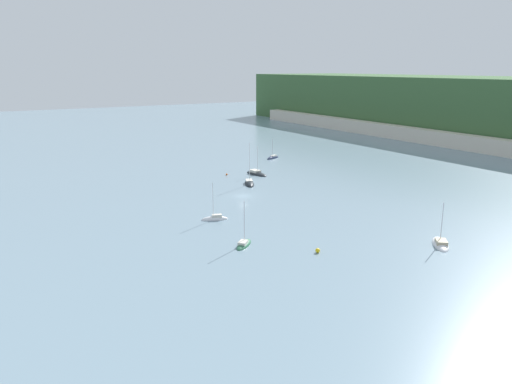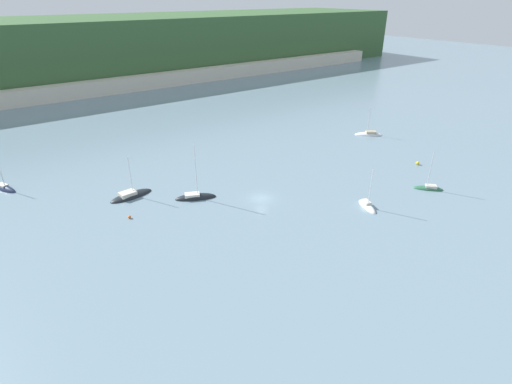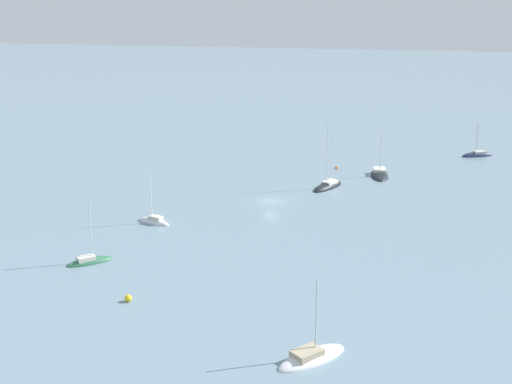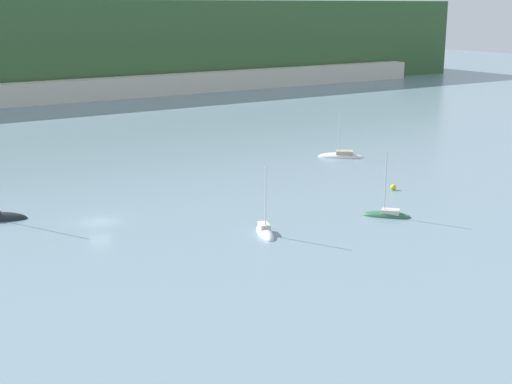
# 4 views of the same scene
# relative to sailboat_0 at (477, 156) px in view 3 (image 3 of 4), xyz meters

# --- Properties ---
(ground_plane) EXTENTS (600.00, 600.00, 0.00)m
(ground_plane) POSITION_rel_sailboat_0_xyz_m (40.59, -34.91, -0.07)
(ground_plane) COLOR slate
(sailboat_0) EXTENTS (4.43, 6.87, 7.87)m
(sailboat_0) POSITION_rel_sailboat_0_xyz_m (0.00, 0.00, 0.00)
(sailboat_0) COLOR #232D4C
(sailboat_0) RESTS_ON ground_plane
(sailboat_1) EXTENTS (8.38, 5.64, 12.32)m
(sailboat_1) POSITION_rel_sailboat_0_xyz_m (30.11, -27.07, 0.02)
(sailboat_1) COLOR black
(sailboat_1) RESTS_ON ground_plane
(sailboat_2) EXTENTS (7.66, 7.11, 8.63)m
(sailboat_2) POSITION_rel_sailboat_0_xyz_m (89.35, -21.59, 0.02)
(sailboat_2) COLOR silver
(sailboat_2) RESTS_ON ground_plane
(sailboat_3) EXTENTS (3.45, 5.87, 8.79)m
(sailboat_3) POSITION_rel_sailboat_0_xyz_m (54.74, -49.73, 0.04)
(sailboat_3) COLOR silver
(sailboat_3) RESTS_ON ground_plane
(sailboat_4) EXTENTS (5.49, 5.76, 8.78)m
(sailboat_4) POSITION_rel_sailboat_0_xyz_m (71.28, -52.14, 0.03)
(sailboat_4) COLOR #2D6647
(sailboat_4) RESTS_ON ground_plane
(sailboat_5) EXTENTS (9.08, 4.05, 9.27)m
(sailboat_5) POSITION_rel_sailboat_0_xyz_m (20.02, -18.73, 0.03)
(sailboat_5) COLOR black
(sailboat_5) RESTS_ON ground_plane
(mooring_buoy_0) EXTENTS (0.56, 0.56, 0.56)m
(mooring_buoy_0) POSITION_rel_sailboat_0_xyz_m (16.64, -27.00, 0.20)
(mooring_buoy_0) COLOR orange
(mooring_buoy_0) RESTS_ON ground_plane
(mooring_buoy_1) EXTENTS (0.81, 0.81, 0.81)m
(mooring_buoy_1) POSITION_rel_sailboat_0_xyz_m (81.07, -43.01, 0.33)
(mooring_buoy_1) COLOR yellow
(mooring_buoy_1) RESTS_ON ground_plane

